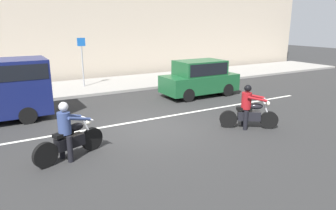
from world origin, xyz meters
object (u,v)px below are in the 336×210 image
motorcycle_with_rider_denim_blue (69,136)px  street_sign_post (82,57)px  motorcycle_with_rider_crimson (249,111)px  parked_hatchback_forest_green (200,78)px

motorcycle_with_rider_denim_blue → street_sign_post: street_sign_post is taller
motorcycle_with_rider_denim_blue → street_sign_post: bearing=72.7°
motorcycle_with_rider_crimson → parked_hatchback_forest_green: bearing=73.9°
motorcycle_with_rider_crimson → parked_hatchback_forest_green: 5.16m
motorcycle_with_rider_denim_blue → street_sign_post: 9.52m
motorcycle_with_rider_crimson → parked_hatchback_forest_green: parked_hatchback_forest_green is taller
motorcycle_with_rider_denim_blue → motorcycle_with_rider_crimson: (6.03, -0.56, -0.02)m
street_sign_post → motorcycle_with_rider_denim_blue: bearing=-107.3°
parked_hatchback_forest_green → motorcycle_with_rider_crimson: bearing=-106.1°
parked_hatchback_forest_green → street_sign_post: bearing=135.1°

